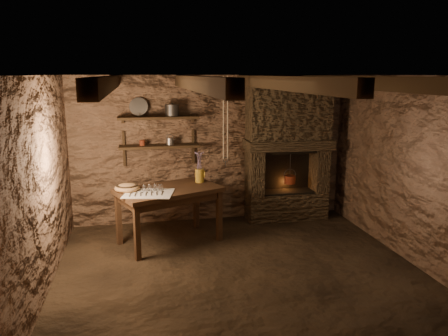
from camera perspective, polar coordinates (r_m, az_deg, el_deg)
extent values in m
plane|color=black|center=(5.69, 1.86, -12.94)|extent=(4.50, 4.50, 0.00)
cube|color=#4C3323|center=(7.21, -1.71, 2.49)|extent=(4.50, 0.04, 2.40)
cube|color=#4C3323|center=(3.46, 9.67, -8.57)|extent=(4.50, 0.04, 2.40)
cube|color=#4C3323|center=(5.26, -22.67, -2.12)|extent=(0.04, 4.00, 2.40)
cube|color=#4C3323|center=(6.20, 22.64, -0.06)|extent=(0.04, 4.00, 2.40)
cube|color=black|center=(5.15, 2.04, 12.02)|extent=(4.50, 4.00, 0.04)
cube|color=black|center=(5.02, -15.17, 10.58)|extent=(0.14, 3.95, 0.16)
cube|color=black|center=(5.06, -3.59, 10.98)|extent=(0.14, 3.95, 0.16)
cube|color=black|center=(5.29, 7.41, 10.96)|extent=(0.14, 3.95, 0.16)
cube|color=black|center=(5.69, 17.17, 10.61)|extent=(0.14, 3.95, 0.16)
cube|color=black|center=(6.95, -8.43, 2.83)|extent=(1.25, 0.30, 0.04)
cube|color=black|center=(6.89, -8.54, 6.53)|extent=(1.25, 0.30, 0.04)
cube|color=#35281A|center=(7.53, 8.10, -4.84)|extent=(1.35, 0.45, 0.45)
cube|color=#35281A|center=(7.21, 4.02, -0.58)|extent=(0.23, 0.45, 0.75)
cube|color=#35281A|center=(7.58, 12.25, -0.19)|extent=(0.23, 0.45, 0.75)
cube|color=#35281A|center=(7.26, 8.43, 3.07)|extent=(1.43, 0.51, 0.16)
cube|color=#35281A|center=(7.22, 8.48, 7.42)|extent=(1.35, 0.45, 0.94)
cube|color=black|center=(7.55, 7.75, -0.07)|extent=(0.90, 0.06, 0.75)
cube|color=black|center=(6.30, -7.22, -2.91)|extent=(1.63, 1.30, 0.06)
cube|color=black|center=(6.32, -7.20, -3.71)|extent=(1.47, 1.14, 0.10)
cube|color=white|center=(6.05, -9.81, -3.28)|extent=(0.75, 0.65, 0.01)
cylinder|color=#AE8421|center=(6.58, -3.21, -0.98)|extent=(0.16, 0.16, 0.20)
torus|color=#AE8421|center=(6.58, -2.61, -0.78)|extent=(0.02, 0.11, 0.11)
ellipsoid|color=olive|center=(6.24, -12.55, -2.56)|extent=(0.41, 0.41, 0.12)
cylinder|color=#2B2926|center=(6.89, -6.79, 7.42)|extent=(0.25, 0.25, 0.16)
cylinder|color=#9C9C97|center=(6.97, -11.08, 7.85)|extent=(0.30, 0.17, 0.29)
cylinder|color=#561E11|center=(6.93, -10.63, 3.25)|extent=(0.11, 0.11, 0.09)
cylinder|color=maroon|center=(7.38, 8.58, -1.50)|extent=(0.20, 0.20, 0.13)
torus|color=#2B2926|center=(7.36, 8.60, -0.89)|extent=(0.21, 0.01, 0.21)
cylinder|color=#2B2926|center=(7.32, 8.64, 0.43)|extent=(0.01, 0.01, 0.44)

